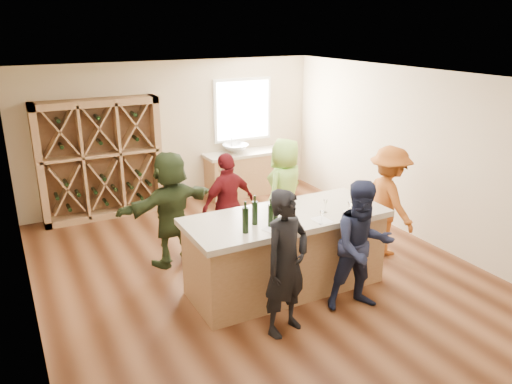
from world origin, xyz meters
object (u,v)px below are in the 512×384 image
sink (236,149)px  person_near_right (362,246)px  wine_bottle_c (255,213)px  person_far_mid (228,204)px  person_near_left (286,263)px  wine_bottle_e (275,211)px  person_far_left (171,208)px  person_server (388,201)px  person_far_right (285,190)px  wine_bottle_b (245,220)px  tasting_counter_base (286,254)px  wine_rack (101,160)px  wine_bottle_d (271,216)px

sink → person_near_right: size_ratio=0.32×
wine_bottle_c → person_far_mid: bearing=78.3°
person_near_left → person_near_right: (1.10, 0.01, -0.03)m
wine_bottle_c → wine_bottle_e: wine_bottle_c is taller
person_far_left → person_far_mid: bearing=159.6°
person_server → person_far_left: size_ratio=0.99×
person_far_right → person_far_left: 1.95m
wine_bottle_c → person_far_right: 2.10m
person_far_mid → person_far_left: person_far_left is taller
person_server → person_far_mid: (-2.19, 1.15, -0.05)m
wine_bottle_e → person_near_right: size_ratio=0.17×
wine_bottle_b → person_far_mid: (0.53, 1.66, -0.43)m
wine_bottle_b → person_far_right: person_far_right is taller
wine_bottle_b → tasting_counter_base: bearing=20.7°
person_far_mid → person_far_left: bearing=-19.0°
sink → wine_bottle_e: bearing=-108.5°
wine_bottle_b → person_server: person_server is taller
wine_bottle_e → person_far_left: bearing=118.2°
wine_bottle_c → person_near_right: person_near_right is taller
wine_rack → wine_bottle_c: 4.14m
tasting_counter_base → person_server: size_ratio=1.50×
tasting_counter_base → wine_bottle_b: 1.09m
tasting_counter_base → wine_bottle_d: bearing=-146.6°
wine_bottle_e → person_near_left: size_ratio=0.16×
wine_rack → wine_bottle_c: size_ratio=7.29×
wine_bottle_c → person_near_left: (0.00, -0.77, -0.35)m
person_near_left → person_far_right: bearing=42.8°
wine_bottle_b → person_server: size_ratio=0.18×
person_near_left → wine_rack: bearing=86.4°
wine_bottle_b → person_far_mid: bearing=72.4°
person_far_mid → wine_bottle_e: bearing=75.3°
wine_rack → wine_bottle_e: 4.26m
wine_bottle_b → wine_bottle_e: bearing=16.4°
person_near_left → person_far_left: size_ratio=1.01×
wine_rack → wine_bottle_b: bearing=-78.1°
wine_bottle_b → person_far_left: person_far_left is taller
sink → person_near_right: bearing=-96.0°
wine_bottle_b → person_near_right: 1.50m
wine_rack → person_far_mid: (1.41, -2.51, -0.29)m
person_far_right → wine_bottle_e: bearing=29.2°
wine_bottle_c → wine_bottle_e: bearing=-7.5°
sink → wine_bottle_e: 4.18m
person_far_mid → person_far_left: 0.89m
person_far_mid → person_far_right: person_far_right is taller
wine_bottle_e → person_far_right: 1.96m
wine_rack → person_near_right: bearing=-65.1°
tasting_counter_base → wine_bottle_c: bearing=-169.3°
tasting_counter_base → wine_bottle_d: size_ratio=9.08×
wine_bottle_b → wine_bottle_d: (0.37, 0.03, -0.02)m
person_far_left → person_server: bearing=143.2°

